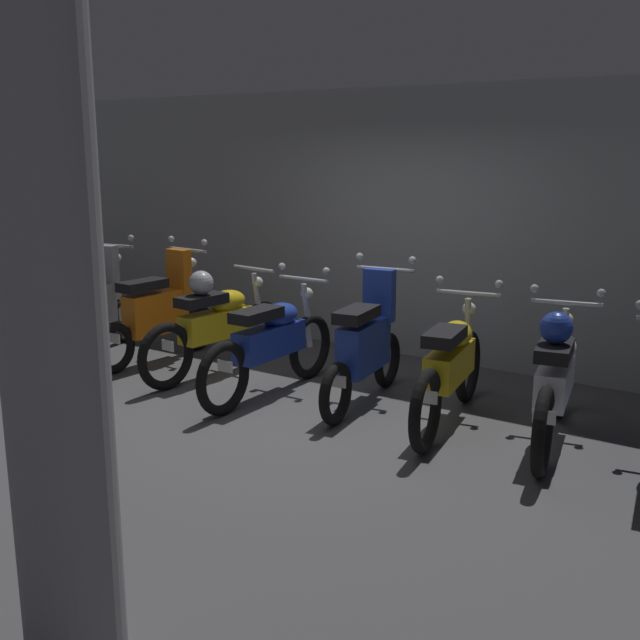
{
  "coord_description": "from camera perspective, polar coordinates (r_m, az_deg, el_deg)",
  "views": [
    {
      "loc": [
        3.8,
        -5.21,
        2.26
      ],
      "look_at": [
        0.05,
        0.32,
        0.75
      ],
      "focal_mm": 43.29,
      "sensor_mm": 36.0,
      "label": 1
    }
  ],
  "objects": [
    {
      "name": "ground_plane",
      "position": [
        6.83,
        -1.87,
        -6.6
      ],
      "size": [
        80.0,
        80.0,
        0.0
      ],
      "primitive_type": "plane",
      "color": "#4C4C4F"
    },
    {
      "name": "back_wall",
      "position": [
        8.46,
        7.35,
        7.05
      ],
      "size": [
        16.0,
        0.3,
        2.87
      ],
      "primitive_type": "cube",
      "color": "gray",
      "rests_on": "ground"
    },
    {
      "name": "motorbike_slot_0",
      "position": [
        8.88,
        -16.62,
        0.94
      ],
      "size": [
        0.58,
        1.67,
        1.29
      ],
      "color": "black",
      "rests_on": "ground"
    },
    {
      "name": "motorbike_slot_1",
      "position": [
        8.38,
        -11.81,
        0.53
      ],
      "size": [
        0.59,
        1.68,
        1.29
      ],
      "color": "black",
      "rests_on": "ground"
    },
    {
      "name": "motorbike_slot_2",
      "position": [
        7.78,
        -7.63,
        -0.26
      ],
      "size": [
        0.56,
        1.95,
        1.08
      ],
      "color": "black",
      "rests_on": "ground"
    },
    {
      "name": "motorbike_slot_3",
      "position": [
        7.1,
        -3.61,
        -1.7
      ],
      "size": [
        0.59,
        1.95,
        1.15
      ],
      "color": "black",
      "rests_on": "ground"
    },
    {
      "name": "motorbike_slot_4",
      "position": [
        6.85,
        3.39,
        -1.93
      ],
      "size": [
        0.59,
        1.68,
        1.29
      ],
      "color": "black",
      "rests_on": "ground"
    },
    {
      "name": "motorbike_slot_5",
      "position": [
        6.43,
        9.61,
        -3.4
      ],
      "size": [
        0.59,
        1.94,
        1.15
      ],
      "color": "black",
      "rests_on": "ground"
    },
    {
      "name": "motorbike_slot_6",
      "position": [
        6.17,
        17.0,
        -4.12
      ],
      "size": [
        0.64,
        1.93,
        1.15
      ],
      "color": "black",
      "rests_on": "ground"
    },
    {
      "name": "support_pillar",
      "position": [
        3.38,
        -19.03,
        -2.07
      ],
      "size": [
        0.45,
        0.45,
        2.87
      ],
      "primitive_type": "cylinder",
      "color": "gray",
      "rests_on": "ground"
    }
  ]
}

